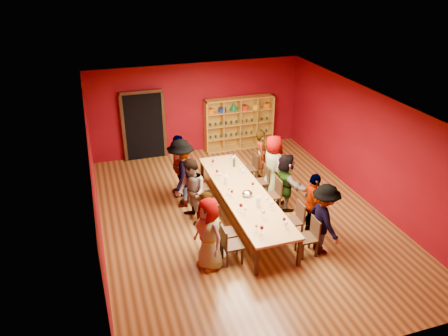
{
  "coord_description": "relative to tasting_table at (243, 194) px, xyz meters",
  "views": [
    {
      "loc": [
        -3.36,
        -8.89,
        6.1
      ],
      "look_at": [
        -0.3,
        0.67,
        1.15
      ],
      "focal_mm": 35.0,
      "sensor_mm": 36.0,
      "label": 1
    }
  ],
  "objects": [
    {
      "name": "tasting_table",
      "position": [
        0.0,
        0.0,
        0.0
      ],
      "size": [
        1.1,
        4.5,
        0.75
      ],
      "color": "tan",
      "rests_on": "ground"
    },
    {
      "name": "wine_glass_12",
      "position": [
        -0.31,
        1.65,
        0.2
      ],
      "size": [
        0.08,
        0.08,
        0.21
      ],
      "color": "white",
      "rests_on": "tasting_table"
    },
    {
      "name": "person_left_1",
      "position": [
        -1.32,
        -1.11,
        0.08
      ],
      "size": [
        0.55,
        0.66,
        1.55
      ],
      "primitive_type": "imported",
      "rotation": [
        0.0,
        0.0,
        -1.85
      ],
      "color": "#4A4A4F",
      "rests_on": "ground"
    },
    {
      "name": "chair_person_right_3",
      "position": [
        0.91,
        0.93,
        -0.2
      ],
      "size": [
        0.42,
        0.42,
        0.89
      ],
      "color": "black",
      "rests_on": "ground"
    },
    {
      "name": "wine_glass_3",
      "position": [
        -0.31,
        -0.97,
        0.18
      ],
      "size": [
        0.07,
        0.07,
        0.18
      ],
      "color": "white",
      "rests_on": "tasting_table"
    },
    {
      "name": "person_right_3",
      "position": [
        1.19,
        0.93,
        0.18
      ],
      "size": [
        0.5,
        0.88,
        1.75
      ],
      "primitive_type": "imported",
      "rotation": [
        0.0,
        0.0,
        1.61
      ],
      "color": "white",
      "rests_on": "ground"
    },
    {
      "name": "chair_person_left_4",
      "position": [
        -0.91,
        1.72,
        -0.2
      ],
      "size": [
        0.42,
        0.42,
        0.89
      ],
      "color": "black",
      "rests_on": "ground"
    },
    {
      "name": "wine_glass_9",
      "position": [
        0.01,
        -1.26,
        0.21
      ],
      "size": [
        0.09,
        0.09,
        0.21
      ],
      "color": "white",
      "rests_on": "tasting_table"
    },
    {
      "name": "person_right_4",
      "position": [
        1.2,
        1.79,
        0.09
      ],
      "size": [
        0.58,
        0.68,
        1.58
      ],
      "primitive_type": "imported",
      "rotation": [
        0.0,
        0.0,
        1.24
      ],
      "color": "tan",
      "rests_on": "ground"
    },
    {
      "name": "person_right_0",
      "position": [
        1.21,
        -1.84,
        0.14
      ],
      "size": [
        0.45,
        1.09,
        1.69
      ],
      "primitive_type": "imported",
      "rotation": [
        0.0,
        0.0,
        1.57
      ],
      "color": "#131836",
      "rests_on": "ground"
    },
    {
      "name": "chair_person_right_1",
      "position": [
        0.91,
        -1.13,
        -0.2
      ],
      "size": [
        0.42,
        0.42,
        0.89
      ],
      "color": "black",
      "rests_on": "ground"
    },
    {
      "name": "person_left_3",
      "position": [
        -1.32,
        1.11,
        0.24
      ],
      "size": [
        0.92,
        1.31,
        1.88
      ],
      "primitive_type": "imported",
      "rotation": [
        0.0,
        0.0,
        -1.96
      ],
      "color": "#5F7CC3",
      "rests_on": "ground"
    },
    {
      "name": "wine_bottle",
      "position": [
        0.25,
        1.45,
        0.17
      ],
      "size": [
        0.1,
        0.1,
        0.3
      ],
      "color": "#133617",
      "rests_on": "tasting_table"
    },
    {
      "name": "wine_glass_7",
      "position": [
        -0.26,
        -1.82,
        0.21
      ],
      "size": [
        0.09,
        0.09,
        0.21
      ],
      "color": "white",
      "rests_on": "tasting_table"
    },
    {
      "name": "wine_glass_11",
      "position": [
        -0.34,
        -0.12,
        0.18
      ],
      "size": [
        0.07,
        0.07,
        0.18
      ],
      "color": "white",
      "rests_on": "tasting_table"
    },
    {
      "name": "wine_glass_19",
      "position": [
        0.31,
        0.9,
        0.18
      ],
      "size": [
        0.07,
        0.07,
        0.18
      ],
      "color": "white",
      "rests_on": "tasting_table"
    },
    {
      "name": "chair_person_right_4",
      "position": [
        0.91,
        1.79,
        -0.2
      ],
      "size": [
        0.42,
        0.42,
        0.89
      ],
      "color": "black",
      "rests_on": "ground"
    },
    {
      "name": "person_right_1",
      "position": [
        1.32,
        -1.13,
        0.09
      ],
      "size": [
        0.58,
        0.99,
        1.59
      ],
      "primitive_type": "imported",
      "rotation": [
        0.0,
        0.0,
        1.4
      ],
      "color": "#16173C",
      "rests_on": "ground"
    },
    {
      "name": "carafe_b",
      "position": [
        0.1,
        -0.75,
        0.18
      ],
      "size": [
        0.12,
        0.12,
        0.28
      ],
      "color": "white",
      "rests_on": "tasting_table"
    },
    {
      "name": "spittoon_bowl",
      "position": [
        0.03,
        -0.2,
        0.11
      ],
      "size": [
        0.27,
        0.27,
        0.15
      ],
      "primitive_type": "ellipsoid",
      "color": "silver",
      "rests_on": "tasting_table"
    },
    {
      "name": "wine_glass_1",
      "position": [
        0.31,
        -1.8,
        0.19
      ],
      "size": [
        0.08,
        0.08,
        0.19
      ],
      "color": "white",
      "rests_on": "tasting_table"
    },
    {
      "name": "wine_glass_0",
      "position": [
        0.29,
        1.01,
        0.21
      ],
      "size": [
        0.09,
        0.09,
        0.21
      ],
      "color": "white",
      "rests_on": "tasting_table"
    },
    {
      "name": "wine_glass_4",
      "position": [
        0.34,
        -1.64,
        0.19
      ],
      "size": [
        0.08,
        0.08,
        0.19
      ],
      "color": "white",
      "rests_on": "tasting_table"
    },
    {
      "name": "chair_person_right_2",
      "position": [
        0.91,
        0.13,
        -0.2
      ],
      "size": [
        0.42,
        0.42,
        0.89
      ],
      "color": "black",
      "rests_on": "ground"
    },
    {
      "name": "chair_person_right_0",
      "position": [
        0.91,
        -1.84,
        -0.2
      ],
      "size": [
        0.42,
        0.42,
        0.89
      ],
      "color": "black",
      "rests_on": "ground"
    },
    {
      "name": "chair_person_left_2",
      "position": [
        -0.91,
        0.25,
        -0.2
      ],
      "size": [
        0.42,
        0.42,
        0.89
      ],
      "color": "black",
      "rests_on": "ground"
    },
    {
      "name": "doorway",
      "position": [
        -1.8,
        4.43,
        0.42
      ],
      "size": [
        1.4,
        0.17,
        2.3
      ],
      "color": "black",
      "rests_on": "ground"
    },
    {
      "name": "wine_glass_5",
      "position": [
        -0.38,
        0.02,
        0.2
      ],
      "size": [
        0.08,
        0.08,
        0.2
      ],
      "color": "white",
      "rests_on": "tasting_table"
    },
    {
      "name": "wine_glass_2",
      "position": [
        0.38,
        1.93,
        0.19
      ],
      "size": [
        0.07,
        0.07,
        0.19
      ],
      "color": "white",
      "rests_on": "tasting_table"
    },
    {
      "name": "shelving_unit",
      "position": [
        1.4,
        4.32,
        0.28
      ],
      "size": [
        2.4,
        0.4,
        1.8
      ],
      "color": "#B58328",
      "rests_on": "ground"
    },
    {
      "name": "person_left_2",
      "position": [
        -1.27,
        0.25,
        0.15
      ],
      "size": [
        0.58,
        0.89,
        1.7
      ],
      "primitive_type": "imported",
      "rotation": [
        0.0,
        0.0,
        -1.41
      ],
      "color": "#5B8EBD",
      "rests_on": "ground"
    },
    {
      "name": "wine_glass_16",
      "position": [
        -0.37,
        1.03,
        0.19
      ],
      "size": [
        0.08,
        0.08,
        0.19
      ],
      "color": "white",
      "rests_on": "tasting_table"
    },
    {
      "name": "wine_glass_10",
      "position": [
        0.34,
        -0.95,
        0.2
      ],
      "size": [
        0.08,
        0.08,
        0.21
      ],
      "color": "white",
      "rests_on": "tasting_table"
    },
    {
      "name": "chair_person_left_3",
      "position": [
        -0.91,
        1.11,
        -0.2
      ],
      "size": [
        0.42,
        0.42,
        0.89
      ],
      "color": "black",
      "rests_on": "ground"
    },
    {
      "name": "person_left_0",
      "position": [
        -1.35,
        -1.58,
        0.13
      ],
      "size": [
        0.7,
        0.91,
        1.66
      ],
      "primitive_type": "imported",
      "rotation": [
        0.0,
        0.0,
        -1.22
      ],
      "color": "#D18C8D",
      "rests_on": "ground"
    },
    {
      "name": "wine_glass_13",
      "position": [
        -0.37,
        -0.84,
        0.21
      ],
      "size": [
        0.09,
        0.09,
        0.22
      ],
      "color": "white",
      "rests_on": "tasting_table"
    },
    {
      "name": "wine_glass_17",
      "position": [
        0.32,
        1.71,
        0.2
      ],
      "size": [
        0.08,
        0.08,
        0.2
      ],
      "color": "white",
      "rests_on": "tasting_table"
    },
    {
      "name": "wine_glass_14",
      "position": [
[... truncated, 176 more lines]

